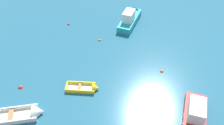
{
  "coord_description": "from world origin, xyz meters",
  "views": [
    {
      "loc": [
        -2.44,
        1.65,
        16.99
      ],
      "look_at": [
        0.0,
        21.09,
        0.15
      ],
      "focal_mm": 39.31,
      "sensor_mm": 36.0,
      "label": 1
    }
  ],
  "objects_px": {
    "rowboat_yellow_near_left": "(89,88)",
    "mooring_buoy_outer_edge": "(100,40)",
    "motor_launch_turquoise_back_row_left": "(131,18)",
    "mooring_buoy_between_boats_right": "(162,72)",
    "mooring_buoy_midfield": "(21,87)",
    "rowboat_white_near_camera": "(27,114)",
    "mooring_buoy_trailing": "(69,24)"
  },
  "relations": [
    {
      "from": "rowboat_yellow_near_left",
      "to": "mooring_buoy_outer_edge",
      "type": "xyz_separation_m",
      "value": [
        1.64,
        7.77,
        -0.18
      ]
    },
    {
      "from": "motor_launch_turquoise_back_row_left",
      "to": "rowboat_yellow_near_left",
      "type": "bearing_deg",
      "value": -117.81
    },
    {
      "from": "mooring_buoy_between_boats_right",
      "to": "mooring_buoy_midfield",
      "type": "bearing_deg",
      "value": -177.94
    },
    {
      "from": "rowboat_white_near_camera",
      "to": "mooring_buoy_between_boats_right",
      "type": "height_order",
      "value": "rowboat_white_near_camera"
    },
    {
      "from": "mooring_buoy_midfield",
      "to": "rowboat_white_near_camera",
      "type": "bearing_deg",
      "value": -72.23
    },
    {
      "from": "rowboat_yellow_near_left",
      "to": "mooring_buoy_trailing",
      "type": "height_order",
      "value": "rowboat_yellow_near_left"
    },
    {
      "from": "rowboat_yellow_near_left",
      "to": "mooring_buoy_between_boats_right",
      "type": "relative_size",
      "value": 9.04
    },
    {
      "from": "motor_launch_turquoise_back_row_left",
      "to": "mooring_buoy_trailing",
      "type": "xyz_separation_m",
      "value": [
        -8.09,
        0.41,
        -0.66
      ]
    },
    {
      "from": "mooring_buoy_midfield",
      "to": "mooring_buoy_between_boats_right",
      "type": "bearing_deg",
      "value": 2.06
    },
    {
      "from": "motor_launch_turquoise_back_row_left",
      "to": "mooring_buoy_midfield",
      "type": "height_order",
      "value": "motor_launch_turquoise_back_row_left"
    },
    {
      "from": "motor_launch_turquoise_back_row_left",
      "to": "rowboat_yellow_near_left",
      "type": "distance_m",
      "value": 12.92
    },
    {
      "from": "motor_launch_turquoise_back_row_left",
      "to": "mooring_buoy_outer_edge",
      "type": "bearing_deg",
      "value": -140.23
    },
    {
      "from": "motor_launch_turquoise_back_row_left",
      "to": "mooring_buoy_trailing",
      "type": "bearing_deg",
      "value": 177.1
    },
    {
      "from": "rowboat_white_near_camera",
      "to": "mooring_buoy_midfield",
      "type": "bearing_deg",
      "value": 107.77
    },
    {
      "from": "mooring_buoy_outer_edge",
      "to": "mooring_buoy_trailing",
      "type": "distance_m",
      "value": 5.49
    },
    {
      "from": "rowboat_yellow_near_left",
      "to": "rowboat_white_near_camera",
      "type": "bearing_deg",
      "value": -156.32
    },
    {
      "from": "mooring_buoy_between_boats_right",
      "to": "mooring_buoy_trailing",
      "type": "distance_m",
      "value": 14.02
    },
    {
      "from": "motor_launch_turquoise_back_row_left",
      "to": "mooring_buoy_outer_edge",
      "type": "height_order",
      "value": "motor_launch_turquoise_back_row_left"
    },
    {
      "from": "mooring_buoy_outer_edge",
      "to": "mooring_buoy_trailing",
      "type": "xyz_separation_m",
      "value": [
        -3.7,
        4.06,
        0.0
      ]
    },
    {
      "from": "motor_launch_turquoise_back_row_left",
      "to": "mooring_buoy_outer_edge",
      "type": "distance_m",
      "value": 5.74
    },
    {
      "from": "mooring_buoy_midfield",
      "to": "mooring_buoy_outer_edge",
      "type": "relative_size",
      "value": 1.24
    },
    {
      "from": "rowboat_white_near_camera",
      "to": "mooring_buoy_midfield",
      "type": "height_order",
      "value": "rowboat_white_near_camera"
    },
    {
      "from": "rowboat_white_near_camera",
      "to": "mooring_buoy_midfield",
      "type": "relative_size",
      "value": 11.12
    },
    {
      "from": "mooring_buoy_outer_edge",
      "to": "mooring_buoy_trailing",
      "type": "bearing_deg",
      "value": 132.39
    },
    {
      "from": "mooring_buoy_outer_edge",
      "to": "rowboat_yellow_near_left",
      "type": "bearing_deg",
      "value": -101.92
    },
    {
      "from": "mooring_buoy_midfield",
      "to": "mooring_buoy_between_boats_right",
      "type": "distance_m",
      "value": 13.95
    },
    {
      "from": "motor_launch_turquoise_back_row_left",
      "to": "mooring_buoy_between_boats_right",
      "type": "height_order",
      "value": "motor_launch_turquoise_back_row_left"
    },
    {
      "from": "mooring_buoy_midfield",
      "to": "mooring_buoy_outer_edge",
      "type": "bearing_deg",
      "value": 39.66
    },
    {
      "from": "mooring_buoy_between_boats_right",
      "to": "rowboat_white_near_camera",
      "type": "bearing_deg",
      "value": -163.09
    },
    {
      "from": "mooring_buoy_between_boats_right",
      "to": "mooring_buoy_trailing",
      "type": "bearing_deg",
      "value": 132.86
    },
    {
      "from": "rowboat_yellow_near_left",
      "to": "mooring_buoy_between_boats_right",
      "type": "xyz_separation_m",
      "value": [
        7.47,
        1.55,
        -0.18
      ]
    },
    {
      "from": "rowboat_yellow_near_left",
      "to": "rowboat_white_near_camera",
      "type": "distance_m",
      "value": 5.87
    }
  ]
}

